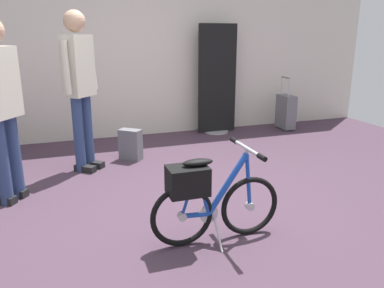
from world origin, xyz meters
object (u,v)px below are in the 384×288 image
(visitor_near_wall, at_px, (0,102))
(rolling_suitcase, at_px, (286,112))
(visitor_browsing, at_px, (79,81))
(floor_banner_stand, at_px, (217,86))
(handbag_on_floor, at_px, (131,145))
(folding_bike_foreground, at_px, (207,197))

(visitor_near_wall, bearing_deg, rolling_suitcase, 22.13)
(visitor_browsing, bearing_deg, floor_banner_stand, 27.62)
(visitor_browsing, height_order, rolling_suitcase, visitor_browsing)
(rolling_suitcase, bearing_deg, visitor_browsing, -163.97)
(visitor_browsing, height_order, handbag_on_floor, visitor_browsing)
(folding_bike_foreground, distance_m, handbag_on_floor, 2.10)
(floor_banner_stand, height_order, rolling_suitcase, floor_banner_stand)
(visitor_near_wall, bearing_deg, folding_bike_foreground, -41.85)
(folding_bike_foreground, height_order, visitor_browsing, visitor_browsing)
(folding_bike_foreground, xyz_separation_m, visitor_near_wall, (-1.41, 1.26, 0.56))
(visitor_browsing, xyz_separation_m, handbag_on_floor, (0.55, 0.17, -0.80))
(visitor_browsing, bearing_deg, visitor_near_wall, -136.51)
(handbag_on_floor, bearing_deg, visitor_browsing, -162.80)
(floor_banner_stand, bearing_deg, handbag_on_floor, -148.98)
(folding_bike_foreground, bearing_deg, floor_banner_stand, 66.00)
(rolling_suitcase, bearing_deg, floor_banner_stand, 171.95)
(floor_banner_stand, relative_size, visitor_near_wall, 1.01)
(visitor_browsing, relative_size, rolling_suitcase, 2.06)
(visitor_near_wall, relative_size, visitor_browsing, 0.94)
(visitor_near_wall, distance_m, rolling_suitcase, 4.22)
(visitor_near_wall, relative_size, rolling_suitcase, 1.93)
(visitor_browsing, distance_m, rolling_suitcase, 3.37)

